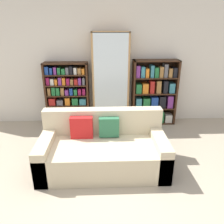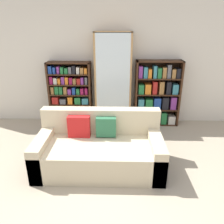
% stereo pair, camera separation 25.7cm
% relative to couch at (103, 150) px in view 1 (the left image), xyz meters
% --- Properties ---
extents(ground_plane, '(16.00, 16.00, 0.00)m').
position_rel_couch_xyz_m(ground_plane, '(0.02, -0.64, -0.30)').
color(ground_plane, tan).
extents(wall_back, '(7.12, 0.06, 2.70)m').
position_rel_couch_xyz_m(wall_back, '(0.02, 1.91, 1.05)').
color(wall_back, silver).
rests_on(wall_back, ground).
extents(couch, '(1.96, 0.96, 0.88)m').
position_rel_couch_xyz_m(couch, '(0.00, 0.00, 0.00)').
color(couch, beige).
rests_on(couch, ground).
extents(bookshelf_left, '(0.95, 0.32, 1.43)m').
position_rel_couch_xyz_m(bookshelf_left, '(-0.79, 1.70, 0.40)').
color(bookshelf_left, '#3D2314').
rests_on(bookshelf_left, ground).
extents(display_cabinet, '(0.79, 0.36, 2.05)m').
position_rel_couch_xyz_m(display_cabinet, '(0.18, 1.69, 0.72)').
color(display_cabinet, '#AD7F4C').
rests_on(display_cabinet, ground).
extents(bookshelf_right, '(1.00, 0.32, 1.47)m').
position_rel_couch_xyz_m(bookshelf_right, '(1.18, 1.70, 0.41)').
color(bookshelf_right, '#3D2314').
rests_on(bookshelf_right, ground).
extents(wine_bottle, '(0.09, 0.09, 0.37)m').
position_rel_couch_xyz_m(wine_bottle, '(0.59, 0.86, -0.15)').
color(wine_bottle, black).
rests_on(wine_bottle, ground).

